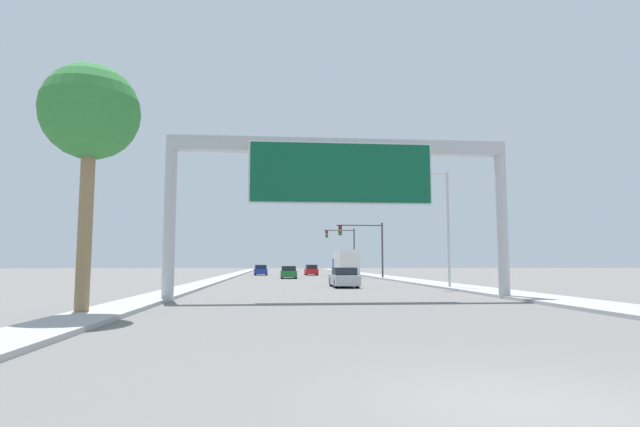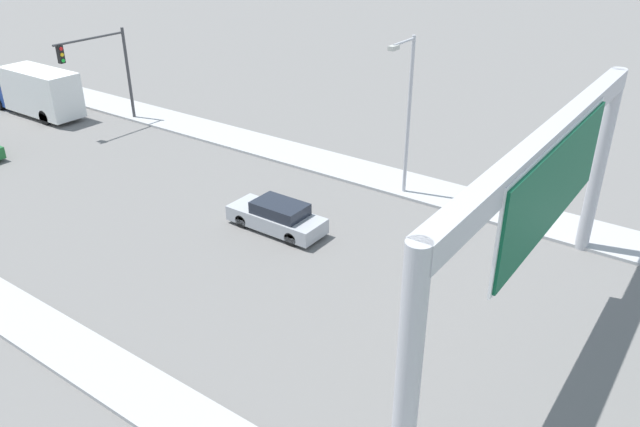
# 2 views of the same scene
# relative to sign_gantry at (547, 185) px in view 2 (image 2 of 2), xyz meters

# --- Properties ---
(sidewalk_right) EXTENTS (3.00, 120.00, 0.15)m
(sidewalk_right) POSITION_rel_sign_gantry_xyz_m (9.50, 42.12, -5.99)
(sidewalk_right) COLOR #A8A8A8
(sidewalk_right) RESTS_ON ground
(sign_gantry) EXTENTS (16.96, 0.73, 7.88)m
(sign_gantry) POSITION_rel_sign_gantry_xyz_m (0.00, 0.00, 0.00)
(sign_gantry) COLOR #B2B2B7
(sign_gantry) RESTS_ON ground
(car_near_right) EXTENTS (1.74, 4.67, 1.42)m
(car_near_right) POSITION_rel_sign_gantry_xyz_m (1.75, 11.94, -5.39)
(car_near_right) COLOR #A5A8AD
(car_near_right) RESTS_ON ground
(truck_box_primary) EXTENTS (2.32, 8.53, 3.27)m
(truck_box_primary) POSITION_rel_sign_gantry_xyz_m (5.25, 36.31, -4.40)
(truck_box_primary) COLOR navy
(truck_box_primary) RESTS_ON ground
(traffic_light_near_intersection) EXTENTS (5.18, 0.32, 6.15)m
(traffic_light_near_intersection) POSITION_rel_sign_gantry_xyz_m (6.83, 30.11, -1.86)
(traffic_light_near_intersection) COLOR #3D3D3F
(traffic_light_near_intersection) RESTS_ON ground
(street_lamp_right) EXTENTS (2.25, 0.28, 8.03)m
(street_lamp_right) POSITION_rel_sign_gantry_xyz_m (8.33, 9.13, -1.33)
(street_lamp_right) COLOR #B2B2B7
(street_lamp_right) RESTS_ON ground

